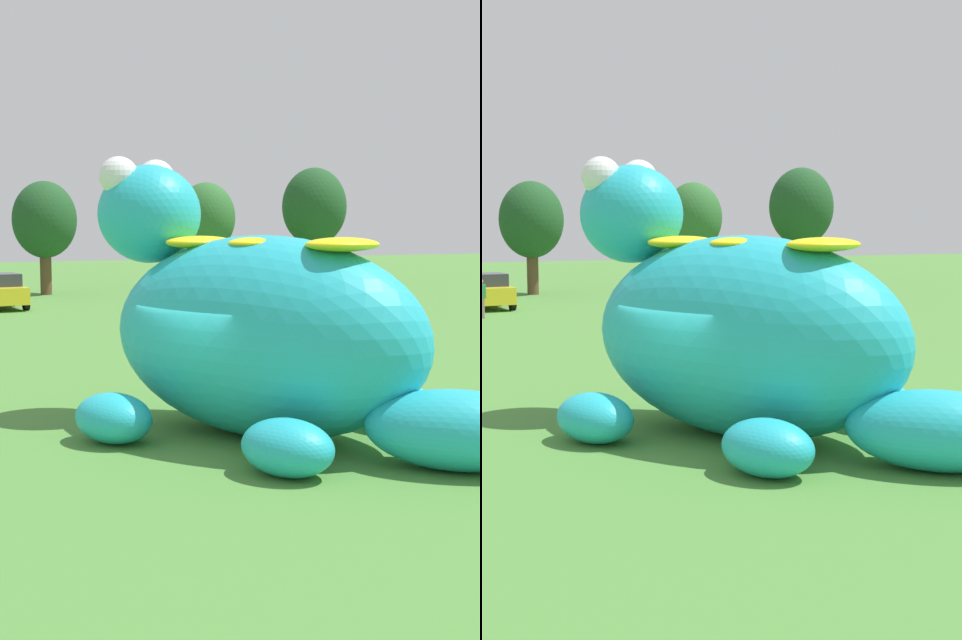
{
  "view_description": "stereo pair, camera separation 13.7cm",
  "coord_description": "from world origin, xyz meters",
  "views": [
    {
      "loc": [
        -6.6,
        -14.42,
        4.04
      ],
      "look_at": [
        0.89,
        0.93,
        2.14
      ],
      "focal_mm": 48.16,
      "sensor_mm": 36.0,
      "label": 1
    },
    {
      "loc": [
        -6.47,
        -14.48,
        4.04
      ],
      "look_at": [
        0.89,
        0.93,
        2.14
      ],
      "focal_mm": 48.16,
      "sensor_mm": 36.0,
      "label": 2
    }
  ],
  "objects": [
    {
      "name": "ground_plane",
      "position": [
        0.0,
        0.0,
        0.0
      ],
      "size": [
        160.0,
        160.0,
        0.0
      ],
      "primitive_type": "plane",
      "color": "#4C8438"
    },
    {
      "name": "tree_centre_left",
      "position": [
        5.05,
        35.09,
        4.27
      ],
      "size": [
        3.68,
        3.68,
        6.54
      ],
      "color": "brown",
      "rests_on": "ground"
    },
    {
      "name": "tree_centre",
      "position": [
        16.39,
        37.77,
        4.46
      ],
      "size": [
        3.84,
        3.84,
        6.82
      ],
      "color": "brown",
      "rests_on": "ground"
    },
    {
      "name": "tree_centre_right",
      "position": [
        24.42,
        37.35,
        5.22
      ],
      "size": [
        4.49,
        4.49,
        7.98
      ],
      "color": "brown",
      "rests_on": "ground"
    },
    {
      "name": "spectator_mid_field",
      "position": [
        6.53,
        22.04,
        0.85
      ],
      "size": [
        0.38,
        0.26,
        1.71
      ],
      "color": "#726656",
      "rests_on": "ground"
    },
    {
      "name": "giant_inflatable_creature",
      "position": [
        0.92,
        -0.08,
        1.98
      ],
      "size": [
        8.6,
        9.15,
        5.42
      ],
      "color": "#23B2C6",
      "rests_on": "ground"
    },
    {
      "name": "car_yellow",
      "position": [
        1.09,
        27.51,
        0.86
      ],
      "size": [
        2.12,
        4.19,
        1.72
      ],
      "color": "yellow",
      "rests_on": "ground"
    }
  ]
}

